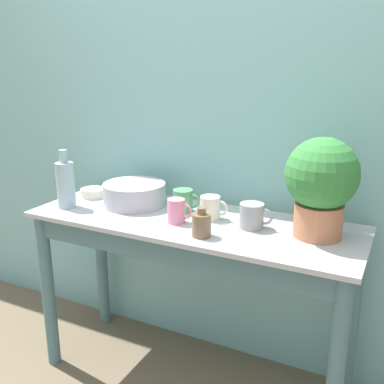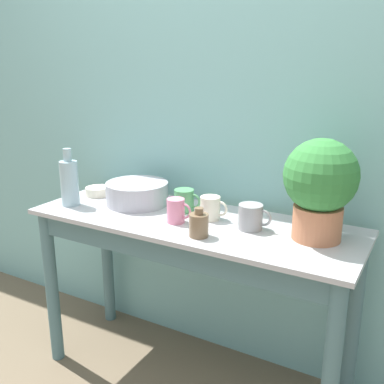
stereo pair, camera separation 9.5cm
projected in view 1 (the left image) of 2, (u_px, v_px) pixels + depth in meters
The scene contains 11 objects.
wall_back at pixel (222, 114), 2.05m from camera, with size 6.00×0.05×2.40m.
counter_table at pixel (190, 258), 1.93m from camera, with size 1.42×0.51×0.79m.
potted_plant at pixel (321, 182), 1.65m from camera, with size 0.27×0.27×0.38m.
bowl_wash_large at pixel (134, 194), 2.07m from camera, with size 0.29×0.29×0.10m.
bottle_tall at pixel (66, 184), 2.02m from camera, with size 0.08×0.08×0.27m.
bottle_short at pixel (201, 224), 1.70m from camera, with size 0.07×0.07×0.11m.
mug_green at pixel (183, 201), 1.98m from camera, with size 0.13×0.09×0.10m.
mug_cream at pixel (211, 208), 1.89m from camera, with size 0.12×0.08×0.10m.
mug_grey at pixel (252, 216), 1.79m from camera, with size 0.14×0.10×0.10m.
mug_pink at pixel (177, 211), 1.84m from camera, with size 0.11×0.07×0.10m.
bowl_small_cream at pixel (93, 193), 2.20m from camera, with size 0.12×0.12×0.04m.
Camera 1 is at (0.80, -1.35, 1.44)m, focal length 42.00 mm.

